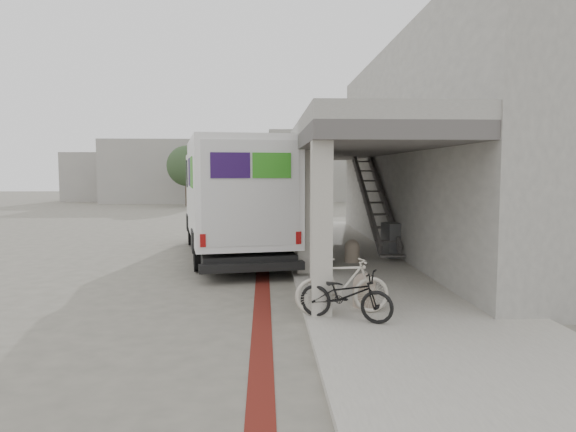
{
  "coord_description": "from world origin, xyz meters",
  "views": [
    {
      "loc": [
        1.05,
        -12.83,
        2.78
      ],
      "look_at": [
        1.68,
        0.6,
        1.6
      ],
      "focal_mm": 32.0,
      "sensor_mm": 36.0,
      "label": 1
    }
  ],
  "objects_px": {
    "bench": "(319,253)",
    "bicycle_black": "(346,295)",
    "fedex_truck": "(233,196)",
    "bicycle_cream": "(342,285)",
    "utility_cabinet": "(392,240)"
  },
  "relations": [
    {
      "from": "bench",
      "to": "bicycle_black",
      "type": "height_order",
      "value": "bicycle_black"
    },
    {
      "from": "fedex_truck",
      "to": "bicycle_cream",
      "type": "bearing_deg",
      "value": -81.48
    },
    {
      "from": "fedex_truck",
      "to": "bench",
      "type": "relative_size",
      "value": 4.4
    },
    {
      "from": "bicycle_black",
      "to": "bicycle_cream",
      "type": "height_order",
      "value": "bicycle_cream"
    },
    {
      "from": "bicycle_cream",
      "to": "fedex_truck",
      "type": "bearing_deg",
      "value": 14.3
    },
    {
      "from": "utility_cabinet",
      "to": "bicycle_cream",
      "type": "bearing_deg",
      "value": -123.33
    },
    {
      "from": "bench",
      "to": "bicycle_black",
      "type": "distance_m",
      "value": 5.4
    },
    {
      "from": "bicycle_black",
      "to": "bicycle_cream",
      "type": "distance_m",
      "value": 0.39
    },
    {
      "from": "bicycle_black",
      "to": "bench",
      "type": "bearing_deg",
      "value": 25.26
    },
    {
      "from": "bicycle_cream",
      "to": "utility_cabinet",
      "type": "bearing_deg",
      "value": -26.04
    },
    {
      "from": "utility_cabinet",
      "to": "bicycle_cream",
      "type": "distance_m",
      "value": 6.72
    },
    {
      "from": "utility_cabinet",
      "to": "bicycle_black",
      "type": "distance_m",
      "value": 7.08
    },
    {
      "from": "fedex_truck",
      "to": "bicycle_black",
      "type": "xyz_separation_m",
      "value": [
        2.47,
        -7.77,
        -1.41
      ]
    },
    {
      "from": "bench",
      "to": "bicycle_cream",
      "type": "height_order",
      "value": "bicycle_cream"
    },
    {
      "from": "bench",
      "to": "bicycle_black",
      "type": "relative_size",
      "value": 1.19
    }
  ]
}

